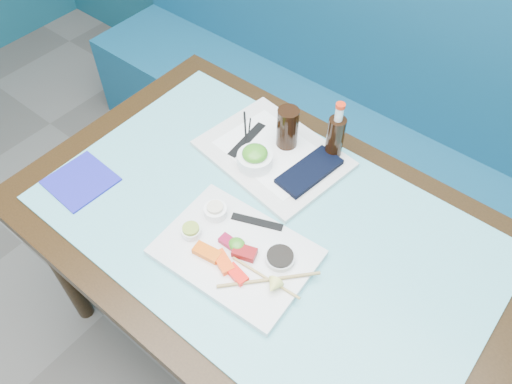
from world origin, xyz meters
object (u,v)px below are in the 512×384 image
Objects in this scene: serving_tray at (273,154)px; cola_glass at (287,128)px; blue_napkin at (81,181)px; booth_bench at (389,150)px; cola_bottle_body at (335,139)px; seaweed_bowl at (255,160)px; sashimi_plate at (236,253)px; dining_table at (265,241)px.

cola_glass is (0.01, 0.05, 0.08)m from serving_tray.
booth_bench is at bearing 64.25° from blue_napkin.
blue_napkin is at bearing -115.75° from booth_bench.
booth_bench is at bearing 90.18° from cola_bottle_body.
booth_bench reaches higher than cola_bottle_body.
seaweed_bowl is at bearing -128.90° from cola_bottle_body.
sashimi_plate is 0.31m from seaweed_bowl.
cola_glass is (-0.13, -0.57, 0.47)m from booth_bench.
cola_bottle_body is (0.13, 0.06, -0.01)m from cola_glass.
seaweed_bowl reaches higher than serving_tray.
seaweed_bowl is at bearing -89.70° from serving_tray.
booth_bench is at bearing 77.14° from cola_glass.
cola_bottle_body is at bearing 46.98° from blue_napkin.
cola_glass is at bearing -156.12° from cola_bottle_body.
booth_bench reaches higher than seaweed_bowl.
blue_napkin is (-0.51, -0.23, 0.09)m from dining_table.
serving_tray is 0.19m from cola_bottle_body.
booth_bench is 1.24m from blue_napkin.
booth_bench is at bearing 77.89° from seaweed_bowl.
sashimi_plate is at bearing -71.22° from cola_glass.
sashimi_plate is at bearing 10.53° from blue_napkin.
cola_glass is 0.63m from blue_napkin.
dining_table is 0.24m from seaweed_bowl.
cola_bottle_body is at bearing 23.88° from cola_glass.
cola_glass is (-0.14, 0.40, 0.07)m from sashimi_plate.
booth_bench is 22.20× the size of cola_glass.
cola_bottle_body is (0.00, -0.51, 0.46)m from booth_bench.
cola_glass is (0.02, 0.13, 0.05)m from seaweed_bowl.
sashimi_plate is at bearing -89.72° from booth_bench.
dining_table is 0.57m from blue_napkin.
sashimi_plate is at bearing -89.60° from cola_bottle_body.
serving_tray is (-0.14, 0.21, 0.10)m from dining_table.
serving_tray is at bearing 49.61° from blue_napkin.
sashimi_plate is (0.00, -0.97, 0.39)m from booth_bench.
serving_tray is at bearing -141.39° from cola_bottle_body.
seaweed_bowl is (-0.15, -0.70, 0.42)m from booth_bench.
serving_tray reaches higher than dining_table.
dining_table is 0.35m from cola_glass.
serving_tray is at bearing -102.64° from booth_bench.
cola_glass is at bearing -102.86° from booth_bench.
dining_table is 3.34× the size of serving_tray.
seaweed_bowl is at bearing -102.11° from booth_bench.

